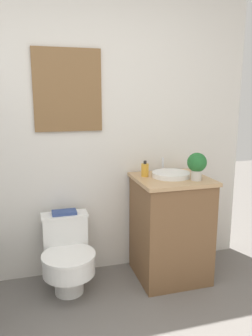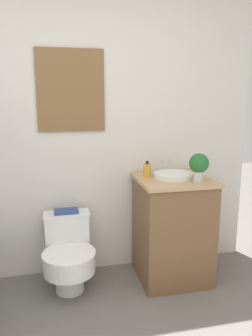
{
  "view_description": "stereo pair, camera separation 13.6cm",
  "coord_description": "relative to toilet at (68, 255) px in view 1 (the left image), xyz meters",
  "views": [
    {
      "loc": [
        -0.15,
        -0.88,
        1.52
      ],
      "look_at": [
        0.5,
        1.39,
        1.02
      ],
      "focal_mm": 35.0,
      "sensor_mm": 36.0,
      "label": 1
    },
    {
      "loc": [
        -0.01,
        -0.91,
        1.52
      ],
      "look_at": [
        0.5,
        1.39,
        1.02
      ],
      "focal_mm": 35.0,
      "sensor_mm": 36.0,
      "label": 2
    }
  ],
  "objects": [
    {
      "name": "soap_bottle",
      "position": [
        0.67,
        0.07,
        0.65
      ],
      "size": [
        0.06,
        0.06,
        0.13
      ],
      "color": "gold",
      "rests_on": "vanity"
    },
    {
      "name": "vanity",
      "position": [
        0.87,
        -0.03,
        0.15
      ],
      "size": [
        0.6,
        0.57,
        0.88
      ],
      "color": "brown",
      "rests_on": "ground_plane"
    },
    {
      "name": "toilet",
      "position": [
        0.0,
        0.0,
        0.0
      ],
      "size": [
        0.42,
        0.53,
        0.59
      ],
      "color": "white",
      "rests_on": "ground_plane"
    },
    {
      "name": "sink",
      "position": [
        0.87,
        -0.0,
        0.61
      ],
      "size": [
        0.32,
        0.35,
        0.13
      ],
      "color": "white",
      "rests_on": "vanity"
    },
    {
      "name": "book_on_tank",
      "position": [
        0.0,
        0.14,
        0.31
      ],
      "size": [
        0.2,
        0.12,
        0.02
      ],
      "color": "#33477F",
      "rests_on": "toilet"
    },
    {
      "name": "wall_back",
      "position": [
        -0.06,
        0.3,
        0.96
      ],
      "size": [
        3.48,
        0.07,
        2.5
      ],
      "color": "silver",
      "rests_on": "ground_plane"
    },
    {
      "name": "potted_plant",
      "position": [
        1.02,
        -0.17,
        0.72
      ],
      "size": [
        0.15,
        0.15,
        0.22
      ],
      "color": "beige",
      "rests_on": "vanity"
    }
  ]
}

